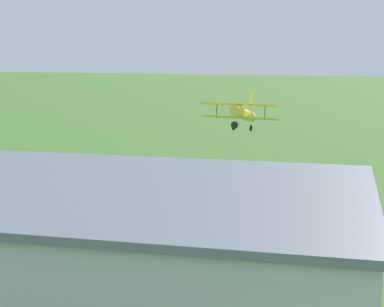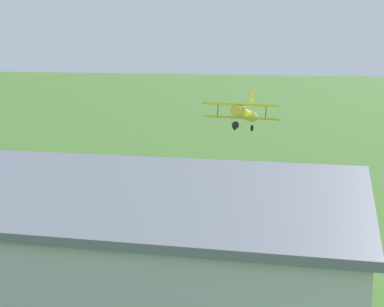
% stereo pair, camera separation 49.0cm
% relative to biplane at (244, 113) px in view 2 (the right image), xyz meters
% --- Properties ---
extents(ground_plane, '(400.00, 400.00, 0.00)m').
position_rel_biplane_xyz_m(ground_plane, '(5.80, 0.33, -6.26)').
color(ground_plane, '#47752D').
extents(biplane, '(8.30, 7.24, 4.11)m').
position_rel_biplane_xyz_m(biplane, '(0.00, 0.00, 0.00)').
color(biplane, yellow).
extents(person_by_parked_cars, '(0.42, 0.42, 1.58)m').
position_rel_biplane_xyz_m(person_by_parked_cars, '(-11.88, 25.09, -5.48)').
color(person_by_parked_cars, '#B23333').
rests_on(person_by_parked_cars, ground_plane).
extents(person_walking_on_apron, '(0.38, 0.38, 1.60)m').
position_rel_biplane_xyz_m(person_walking_on_apron, '(-8.80, 20.88, -5.46)').
color(person_walking_on_apron, orange).
rests_on(person_walking_on_apron, ground_plane).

